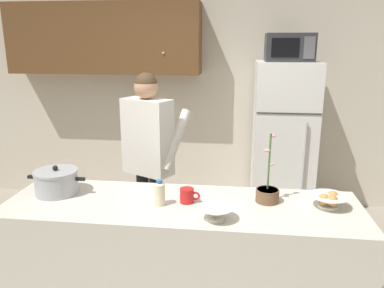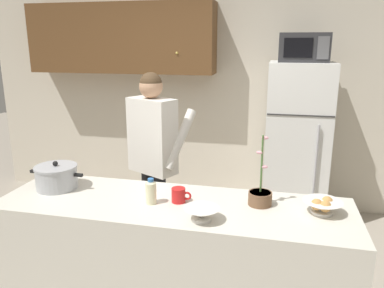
{
  "view_description": "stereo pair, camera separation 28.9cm",
  "coord_description": "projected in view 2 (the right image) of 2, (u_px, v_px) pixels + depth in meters",
  "views": [
    {
      "loc": [
        0.34,
        -2.22,
        1.92
      ],
      "look_at": [
        0.0,
        0.55,
        1.17
      ],
      "focal_mm": 35.38,
      "sensor_mm": 36.0,
      "label": 1
    },
    {
      "loc": [
        0.63,
        -2.17,
        1.92
      ],
      "look_at": [
        0.0,
        0.55,
        1.17
      ],
      "focal_mm": 35.38,
      "sensor_mm": 36.0,
      "label": 2
    }
  ],
  "objects": [
    {
      "name": "back_wall_unit",
      "position": [
        201.0,
        83.0,
        4.48
      ],
      "size": [
        6.0,
        0.48,
        2.6
      ],
      "color": "beige",
      "rests_on": "ground"
    },
    {
      "name": "kitchen_island",
      "position": [
        174.0,
        266.0,
        2.56
      ],
      "size": [
        2.29,
        0.68,
        0.92
      ],
      "primitive_type": "cube",
      "color": "silver",
      "rests_on": "ground"
    },
    {
      "name": "refrigerator",
      "position": [
        296.0,
        145.0,
        4.01
      ],
      "size": [
        0.64,
        0.68,
        1.73
      ],
      "color": "white",
      "rests_on": "ground"
    },
    {
      "name": "microwave",
      "position": [
        304.0,
        48.0,
        3.73
      ],
      "size": [
        0.48,
        0.37,
        0.28
      ],
      "color": "#2D2D30",
      "rests_on": "refrigerator"
    },
    {
      "name": "person_near_pot",
      "position": [
        153.0,
        145.0,
        3.29
      ],
      "size": [
        0.62,
        0.58,
        1.69
      ],
      "color": "black",
      "rests_on": "ground"
    },
    {
      "name": "cooking_pot",
      "position": [
        57.0,
        177.0,
        2.67
      ],
      "size": [
        0.41,
        0.29,
        0.2
      ],
      "color": "#ADAFB5",
      "rests_on": "kitchen_island"
    },
    {
      "name": "coffee_mug",
      "position": [
        179.0,
        195.0,
        2.44
      ],
      "size": [
        0.13,
        0.09,
        0.1
      ],
      "color": "red",
      "rests_on": "kitchen_island"
    },
    {
      "name": "bread_bowl",
      "position": [
        322.0,
        206.0,
        2.27
      ],
      "size": [
        0.24,
        0.24,
        0.1
      ],
      "color": "white",
      "rests_on": "kitchen_island"
    },
    {
      "name": "empty_bowl",
      "position": [
        201.0,
        213.0,
        2.18
      ],
      "size": [
        0.21,
        0.21,
        0.08
      ],
      "color": "white",
      "rests_on": "kitchen_island"
    },
    {
      "name": "bottle_near_edge",
      "position": [
        151.0,
        191.0,
        2.41
      ],
      "size": [
        0.07,
        0.07,
        0.17
      ],
      "color": "beige",
      "rests_on": "kitchen_island"
    },
    {
      "name": "potted_orchid",
      "position": [
        260.0,
        196.0,
        2.4
      ],
      "size": [
        0.15,
        0.15,
        0.46
      ],
      "color": "brown",
      "rests_on": "kitchen_island"
    }
  ]
}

